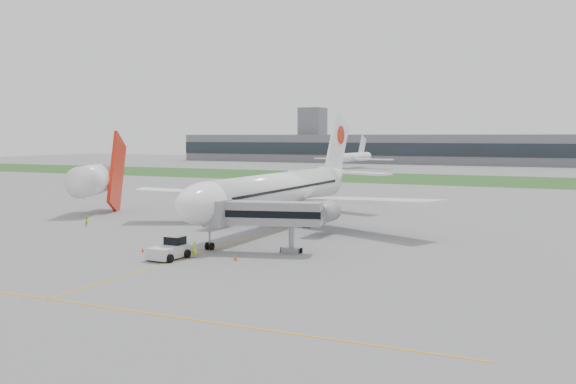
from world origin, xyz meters
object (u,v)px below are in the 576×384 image
at_px(airliner, 282,189).
at_px(jet_bridge, 261,214).
at_px(pushback_tug, 170,249).
at_px(ground_crew_near, 194,250).
at_px(neighbor_aircraft, 95,179).

height_order(airliner, jet_bridge, airliner).
bearing_deg(jet_bridge, pushback_tug, -149.94).
height_order(airliner, ground_crew_near, airliner).
xyz_separation_m(jet_bridge, neighbor_aircraft, (-42.48, 20.68, 1.49)).
height_order(jet_bridge, ground_crew_near, jet_bridge).
bearing_deg(neighbor_aircraft, airliner, -27.28).
relative_size(airliner, pushback_tug, 11.54).
relative_size(pushback_tug, jet_bridge, 0.37).
height_order(pushback_tug, ground_crew_near, pushback_tug).
relative_size(airliner, neighbor_aircraft, 2.92).
bearing_deg(pushback_tug, ground_crew_near, 37.06).
distance_m(jet_bridge, neighbor_aircraft, 47.27).
distance_m(airliner, ground_crew_near, 25.18).
relative_size(pushback_tug, neighbor_aircraft, 0.25).
distance_m(airliner, neighbor_aircraft, 36.26).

